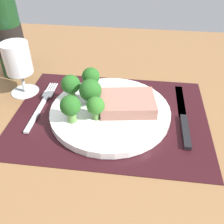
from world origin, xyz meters
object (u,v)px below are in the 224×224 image
at_px(fork, 42,104).
at_px(knife, 183,118).
at_px(steak, 128,103).
at_px(wine_bottle, 8,34).
at_px(wine_glass, 18,62).
at_px(plate, 110,112).

xyz_separation_m(fork, knife, (0.33, -0.01, 0.00)).
relative_size(steak, wine_bottle, 0.39).
bearing_deg(wine_glass, wine_bottle, 123.49).
xyz_separation_m(knife, wine_glass, (-0.39, 0.06, 0.08)).
bearing_deg(knife, steak, 175.20).
relative_size(plate, fork, 1.39).
bearing_deg(wine_glass, fork, -39.90).
height_order(fork, wine_glass, wine_glass).
relative_size(steak, knife, 0.52).
bearing_deg(steak, plate, -165.33).
height_order(fork, knife, knife).
xyz_separation_m(steak, fork, (-0.20, 0.00, -0.03)).
bearing_deg(knife, wine_glass, 168.15).
xyz_separation_m(plate, wine_glass, (-0.23, 0.07, 0.07)).
relative_size(plate, knife, 1.16).
height_order(knife, wine_bottle, wine_bottle).
bearing_deg(fork, wine_bottle, 131.59).
height_order(plate, knife, plate).
height_order(wine_bottle, wine_glass, wine_bottle).
bearing_deg(steak, wine_glass, 167.68).
bearing_deg(steak, wine_bottle, 155.34).
height_order(steak, wine_bottle, wine_bottle).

